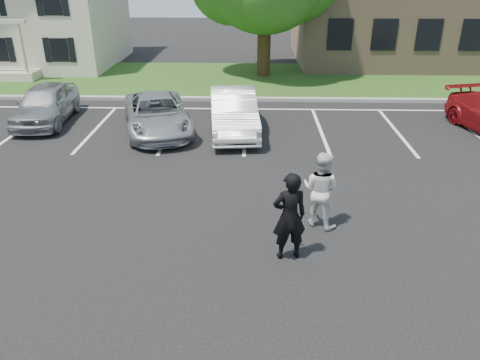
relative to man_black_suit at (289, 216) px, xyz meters
name	(u,v)px	position (x,y,z in m)	size (l,w,h in m)	color
ground_plane	(239,251)	(-1.05, 0.16, -0.98)	(90.00, 90.00, 0.00)	black
curb	(247,99)	(-1.05, 12.16, -0.91)	(40.00, 0.30, 0.15)	gray
grass_strip	(248,79)	(-1.05, 16.16, -0.94)	(44.00, 8.00, 0.08)	#1B4513
stall_lines	(282,122)	(0.35, 9.11, -0.97)	(34.00, 5.36, 0.01)	silver
man_black_suit	(289,216)	(0.00, 0.00, 0.00)	(0.72, 0.47, 1.96)	black
man_white_shirt	(321,190)	(0.82, 1.38, -0.06)	(0.90, 0.70, 1.84)	silver
car_silver_west	(46,104)	(-8.75, 8.91, -0.25)	(1.74, 4.31, 1.47)	#A4A4A9
car_silver_minivan	(157,114)	(-4.27, 7.94, -0.32)	(2.19, 4.75, 1.32)	#AAACB1
car_white_sedan	(233,112)	(-1.48, 7.96, -0.22)	(1.60, 4.60, 1.52)	silver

